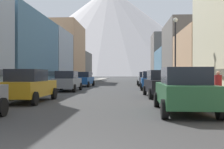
{
  "coord_description": "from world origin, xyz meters",
  "views": [
    {
      "loc": [
        1.62,
        -4.07,
        1.53
      ],
      "look_at": [
        -0.53,
        30.27,
        1.45
      ],
      "focal_mm": 42.05,
      "sensor_mm": 36.0,
      "label": 1
    }
  ],
  "objects": [
    {
      "name": "streetlamp_right",
      "position": [
        5.35,
        17.05,
        3.99
      ],
      "size": [
        0.36,
        0.36,
        5.86
      ],
      "color": "black",
      "rests_on": "sidewalk_right"
    },
    {
      "name": "storefront_right_5",
      "position": [
        10.81,
        61.22,
        5.48
      ],
      "size": [
        6.92,
        9.03,
        11.31
      ],
      "color": "#66605B",
      "rests_on": "ground"
    },
    {
      "name": "car_left_2",
      "position": [
        -3.8,
        18.88,
        0.9
      ],
      "size": [
        2.15,
        4.44,
        1.78
      ],
      "color": "slate",
      "rests_on": "ground"
    },
    {
      "name": "mountain_backdrop",
      "position": [
        -17.46,
        260.0,
        44.77
      ],
      "size": [
        220.63,
        220.63,
        89.55
      ],
      "primitive_type": "cone",
      "color": "silver",
      "rests_on": "ground"
    },
    {
      "name": "car_right_0",
      "position": [
        3.8,
        6.44,
        0.9
      ],
      "size": [
        2.16,
        4.45,
        1.78
      ],
      "color": "#265933",
      "rests_on": "ground"
    },
    {
      "name": "storefront_right_3",
      "position": [
        12.26,
        37.01,
        4.57
      ],
      "size": [
        9.82,
        11.32,
        9.46
      ],
      "color": "#66605B",
      "rests_on": "ground"
    },
    {
      "name": "storefront_left_3",
      "position": [
        -11.4,
        34.37,
        3.83
      ],
      "size": [
        8.11,
        8.96,
        7.95
      ],
      "color": "#99A5B2",
      "rests_on": "ground"
    },
    {
      "name": "car_right_3",
      "position": [
        3.8,
        29.58,
        0.9
      ],
      "size": [
        2.08,
        4.41,
        1.78
      ],
      "color": "slate",
      "rests_on": "ground"
    },
    {
      "name": "car_left_1",
      "position": [
        -3.8,
        9.84,
        0.9
      ],
      "size": [
        2.07,
        4.4,
        1.78
      ],
      "color": "#B28419",
      "rests_on": "ground"
    },
    {
      "name": "sidewalk_right",
      "position": [
        6.25,
        35.0,
        0.07
      ],
      "size": [
        2.5,
        100.0,
        0.15
      ],
      "primitive_type": "cube",
      "color": "gray",
      "rests_on": "ground"
    },
    {
      "name": "sidewalk_left",
      "position": [
        -6.25,
        35.0,
        0.07
      ],
      "size": [
        2.5,
        100.0,
        0.15
      ],
      "primitive_type": "cube",
      "color": "gray",
      "rests_on": "ground"
    },
    {
      "name": "pedestrian_0",
      "position": [
        6.25,
        9.78,
        0.85
      ],
      "size": [
        0.36,
        0.36,
        1.54
      ],
      "color": "maroon",
      "rests_on": "sidewalk_right"
    },
    {
      "name": "storefront_left_2",
      "position": [
        -11.86,
        23.33,
        3.81
      ],
      "size": [
        9.02,
        12.59,
        7.91
      ],
      "color": "slate",
      "rests_on": "ground"
    },
    {
      "name": "car_right_2",
      "position": [
        3.8,
        21.55,
        0.9
      ],
      "size": [
        2.15,
        4.44,
        1.78
      ],
      "color": "#19478C",
      "rests_on": "ground"
    },
    {
      "name": "storefront_right_2",
      "position": [
        10.89,
        25.92,
        3.08
      ],
      "size": [
        7.07,
        10.45,
        6.4
      ],
      "color": "tan",
      "rests_on": "ground"
    },
    {
      "name": "storefront_right_4",
      "position": [
        11.61,
        49.63,
        3.12
      ],
      "size": [
        8.52,
        13.44,
        6.48
      ],
      "color": "slate",
      "rests_on": "ground"
    },
    {
      "name": "car_right_1",
      "position": [
        3.8,
        13.53,
        0.9
      ],
      "size": [
        2.24,
        4.48,
        1.78
      ],
      "color": "black",
      "rests_on": "ground"
    },
    {
      "name": "storefront_left_5",
      "position": [
        -12.39,
        56.27,
        3.13
      ],
      "size": [
        10.08,
        10.13,
        6.49
      ],
      "color": "#66605B",
      "rests_on": "ground"
    },
    {
      "name": "storefront_left_4",
      "position": [
        -12.35,
        45.13,
        5.33
      ],
      "size": [
        10.0,
        11.97,
        11.01
      ],
      "color": "tan",
      "rests_on": "ground"
    },
    {
      "name": "potted_plant_1",
      "position": [
        -7.0,
        14.05,
        0.72
      ],
      "size": [
        0.63,
        0.63,
        1.0
      ],
      "color": "gray",
      "rests_on": "sidewalk_left"
    },
    {
      "name": "car_left_3",
      "position": [
        -3.8,
        27.35,
        0.9
      ],
      "size": [
        2.25,
        4.48,
        1.78
      ],
      "color": "#19478C",
      "rests_on": "ground"
    },
    {
      "name": "potted_plant_0",
      "position": [
        7.0,
        13.74,
        0.61
      ],
      "size": [
        0.6,
        0.6,
        0.87
      ],
      "color": "#4C4C51",
      "rests_on": "sidewalk_right"
    }
  ]
}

